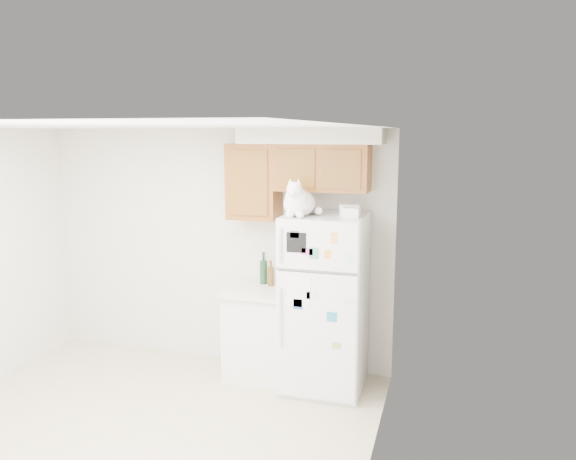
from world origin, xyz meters
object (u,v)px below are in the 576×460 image
at_px(base_counter, 259,332).
at_px(cat, 299,202).
at_px(refrigerator, 325,303).
at_px(storage_box_back, 349,210).
at_px(bottle_amber, 271,273).
at_px(storage_box_front, 351,213).
at_px(bottle_green, 264,268).

height_order(base_counter, cat, cat).
relative_size(refrigerator, storage_box_back, 9.44).
bearing_deg(bottle_amber, base_counter, -125.48).
bearing_deg(cat, base_counter, 154.08).
distance_m(refrigerator, bottle_amber, 0.67).
bearing_deg(base_counter, storage_box_front, -9.83).
height_order(cat, bottle_green, cat).
distance_m(storage_box_front, bottle_amber, 1.14).
bearing_deg(refrigerator, bottle_green, 160.27).
height_order(bottle_green, bottle_amber, bottle_green).
xyz_separation_m(base_counter, bottle_amber, (0.09, 0.12, 0.59)).
distance_m(base_counter, storage_box_front, 1.60).
bearing_deg(storage_box_back, bottle_green, 158.93).
xyz_separation_m(cat, storage_box_front, (0.48, 0.06, -0.09)).
height_order(storage_box_front, bottle_green, storage_box_front).
xyz_separation_m(storage_box_front, bottle_amber, (-0.86, 0.28, -0.69)).
bearing_deg(cat, refrigerator, 35.04).
distance_m(base_counter, bottle_amber, 0.61).
distance_m(cat, bottle_green, 0.98).
relative_size(base_counter, storage_box_back, 5.11).
distance_m(cat, bottle_amber, 0.94).
height_order(refrigerator, cat, cat).
bearing_deg(cat, bottle_amber, 137.75).
bearing_deg(bottle_green, cat, -40.19).
height_order(refrigerator, base_counter, refrigerator).
bearing_deg(bottle_amber, cat, -42.25).
bearing_deg(base_counter, storage_box_back, -0.18).
relative_size(storage_box_back, bottle_green, 0.54).
relative_size(cat, bottle_green, 1.55).
height_order(cat, storage_box_back, cat).
xyz_separation_m(storage_box_back, bottle_amber, (-0.81, 0.12, -0.70)).
height_order(storage_box_back, bottle_amber, storage_box_back).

